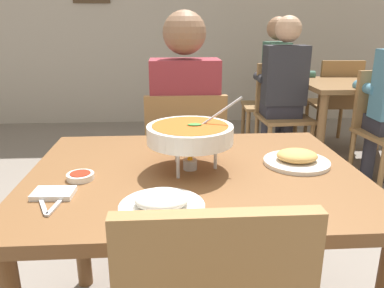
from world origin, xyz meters
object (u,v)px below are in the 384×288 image
at_px(chair_bg_middle, 281,108).
at_px(patron_bg_middle, 283,83).
at_px(dining_table_far, 357,97).
at_px(chair_diner_main, 185,162).
at_px(patron_bg_left, 279,75).
at_px(dining_table_main, 195,199).
at_px(curry_bowl, 190,134).
at_px(sauce_dish, 80,176).
at_px(appetizer_plate, 297,159).
at_px(rice_plate, 162,203).
at_px(chair_bg_left, 274,99).
at_px(diner_main, 185,119).
at_px(chair_bg_window, 335,98).

xyz_separation_m(chair_bg_middle, patron_bg_middle, (-0.02, -0.08, 0.24)).
bearing_deg(dining_table_far, patron_bg_middle, 179.95).
height_order(chair_diner_main, patron_bg_left, patron_bg_left).
relative_size(dining_table_main, dining_table_far, 1.16).
distance_m(dining_table_main, curry_bowl, 0.24).
height_order(dining_table_main, dining_table_far, same).
distance_m(sauce_dish, dining_table_far, 2.87).
distance_m(dining_table_main, patron_bg_left, 2.73).
relative_size(sauce_dish, patron_bg_left, 0.07).
bearing_deg(curry_bowl, patron_bg_left, 67.45).
xyz_separation_m(dining_table_main, appetizer_plate, (0.38, 0.04, 0.13)).
relative_size(appetizer_plate, patron_bg_left, 0.18).
distance_m(chair_diner_main, patron_bg_middle, 1.59).
height_order(rice_plate, chair_bg_left, chair_bg_left).
bearing_deg(chair_bg_middle, dining_table_far, -6.62).
distance_m(chair_bg_middle, patron_bg_middle, 0.25).
xyz_separation_m(chair_diner_main, curry_bowl, (-0.02, -0.73, 0.37)).
relative_size(curry_bowl, chair_bg_left, 0.37).
bearing_deg(chair_bg_middle, dining_table_main, -114.22).
xyz_separation_m(appetizer_plate, patron_bg_left, (0.65, 2.49, -0.02)).
relative_size(appetizer_plate, chair_bg_left, 0.27).
distance_m(diner_main, chair_bg_window, 2.40).
bearing_deg(chair_diner_main, dining_table_far, 38.63).
bearing_deg(dining_table_main, diner_main, 90.00).
xyz_separation_m(diner_main, dining_table_far, (1.60, 1.25, -0.13)).
bearing_deg(rice_plate, chair_bg_left, 68.48).
distance_m(chair_diner_main, dining_table_far, 2.05).
height_order(chair_bg_left, patron_bg_left, patron_bg_left).
relative_size(chair_diner_main, rice_plate, 3.75).
bearing_deg(chair_diner_main, chair_bg_left, 60.80).
height_order(dining_table_far, chair_bg_window, chair_bg_window).
bearing_deg(dining_table_far, sauce_dish, -133.77).
relative_size(rice_plate, patron_bg_middle, 0.18).
bearing_deg(chair_bg_middle, rice_plate, -113.84).
bearing_deg(curry_bowl, chair_bg_window, 56.62).
height_order(dining_table_main, patron_bg_middle, patron_bg_middle).
bearing_deg(chair_bg_window, patron_bg_middle, -145.17).
bearing_deg(chair_bg_window, dining_table_far, -93.65).
height_order(chair_bg_middle, chair_bg_window, same).
xyz_separation_m(dining_table_main, dining_table_far, (1.60, 2.02, -0.02)).
bearing_deg(chair_bg_middle, chair_diner_main, -124.79).
relative_size(dining_table_main, patron_bg_middle, 0.88).
bearing_deg(patron_bg_middle, diner_main, -126.39).
bearing_deg(chair_bg_middle, patron_bg_left, 78.65).
bearing_deg(sauce_dish, appetizer_plate, 6.96).
xyz_separation_m(dining_table_main, patron_bg_left, (1.03, 2.53, 0.11)).
height_order(diner_main, appetizer_plate, diner_main).
height_order(rice_plate, patron_bg_middle, patron_bg_middle).
bearing_deg(chair_bg_left, patron_bg_left, 9.25).
xyz_separation_m(chair_bg_left, chair_bg_window, (0.64, -0.01, 0.00)).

